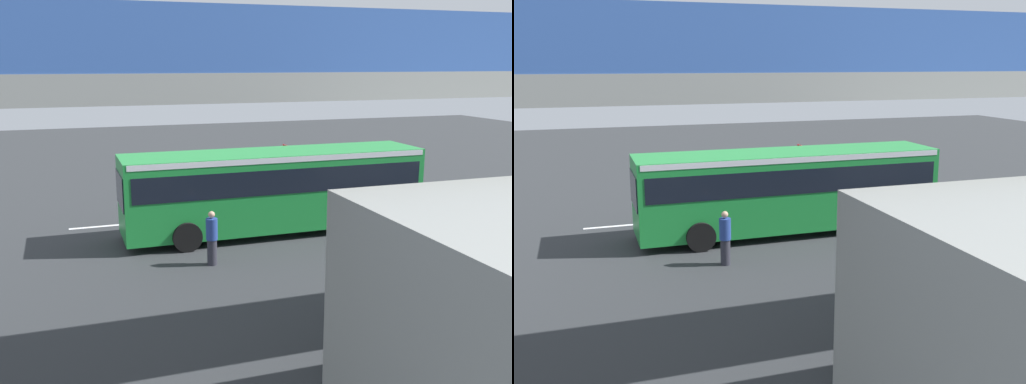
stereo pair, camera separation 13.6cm
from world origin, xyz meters
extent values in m
plane|color=#2D3033|center=(0.00, 0.00, 0.00)|extent=(80.00, 80.00, 0.00)
cube|color=#1E8C38|center=(-0.55, -0.05, 1.72)|extent=(11.50, 2.55, 2.86)
cube|color=black|center=(-0.55, -0.05, 2.23)|extent=(11.04, 2.59, 0.90)
cube|color=white|center=(-0.55, -0.05, 3.03)|extent=(11.27, 2.58, 0.20)
cube|color=black|center=(5.22, -0.05, 2.06)|extent=(0.04, 2.24, 1.20)
cylinder|color=black|center=(3.13, 1.22, 0.52)|extent=(1.04, 0.30, 1.04)
cylinder|color=black|center=(3.13, -1.33, 0.52)|extent=(1.04, 0.30, 1.04)
cylinder|color=black|center=(-4.23, 1.22, 0.52)|extent=(1.04, 0.30, 1.04)
cylinder|color=black|center=(-4.23, -1.33, 0.52)|extent=(1.04, 0.30, 1.04)
torus|color=black|center=(-5.84, 5.51, 0.36)|extent=(0.72, 0.06, 0.72)
torus|color=black|center=(-6.89, 5.51, 0.36)|extent=(0.72, 0.06, 0.72)
cube|color=red|center=(-6.37, 5.51, 0.54)|extent=(0.89, 0.04, 0.04)
cylinder|color=red|center=(-6.56, 5.51, 0.74)|extent=(0.03, 0.03, 0.40)
cube|color=black|center=(-6.56, 5.51, 0.94)|extent=(0.20, 0.08, 0.04)
cylinder|color=red|center=(-5.97, 5.51, 0.91)|extent=(0.02, 0.44, 0.02)
torus|color=black|center=(-7.42, 3.49, 0.36)|extent=(0.72, 0.06, 0.72)
torus|color=black|center=(-8.47, 3.49, 0.36)|extent=(0.72, 0.06, 0.72)
cube|color=green|center=(-7.95, 3.49, 0.54)|extent=(0.89, 0.04, 0.04)
cylinder|color=green|center=(-8.14, 3.49, 0.74)|extent=(0.03, 0.03, 0.40)
cube|color=black|center=(-8.14, 3.49, 0.94)|extent=(0.20, 0.08, 0.04)
cylinder|color=green|center=(-7.55, 3.49, 0.91)|extent=(0.02, 0.44, 0.02)
torus|color=black|center=(-5.82, 2.21, 0.36)|extent=(0.72, 0.06, 0.72)
torus|color=black|center=(-6.87, 2.21, 0.36)|extent=(0.72, 0.06, 0.72)
cube|color=black|center=(-6.35, 2.21, 0.54)|extent=(0.89, 0.04, 0.04)
cylinder|color=black|center=(-6.54, 2.21, 0.74)|extent=(0.03, 0.03, 0.40)
cube|color=black|center=(-6.54, 2.21, 0.94)|extent=(0.20, 0.08, 0.04)
cylinder|color=black|center=(-5.95, 2.21, 0.91)|extent=(0.02, 0.44, 0.02)
cylinder|color=#2D2D38|center=(2.65, 2.81, 0.42)|extent=(0.32, 0.32, 0.85)
cylinder|color=navy|center=(2.65, 2.81, 1.20)|extent=(0.38, 0.38, 0.70)
sphere|color=tan|center=(2.65, 2.81, 1.68)|extent=(0.22, 0.22, 0.22)
cylinder|color=slate|center=(-2.49, -3.86, 1.40)|extent=(0.08, 0.08, 2.80)
cube|color=red|center=(-2.49, -3.86, 2.50)|extent=(0.04, 0.60, 0.60)
cube|color=silver|center=(-6.00, -2.95, 0.00)|extent=(2.00, 0.20, 0.01)
cube|color=silver|center=(-2.00, -2.95, 0.00)|extent=(2.00, 0.20, 0.01)
cube|color=silver|center=(2.00, -2.95, 0.00)|extent=(2.00, 0.20, 0.01)
cube|color=silver|center=(6.00, -2.95, 0.00)|extent=(2.00, 0.20, 0.01)
cube|color=gray|center=(0.00, 9.53, 6.02)|extent=(27.45, 2.60, 0.50)
cube|color=#3359A5|center=(0.00, 8.28, 6.82)|extent=(27.45, 0.08, 1.10)
cube|color=#3359A5|center=(0.00, 10.78, 6.82)|extent=(27.45, 0.08, 1.10)
camera|label=1|loc=(7.02, 20.25, 6.45)|focal=40.80mm
camera|label=2|loc=(6.89, 20.30, 6.45)|focal=40.80mm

